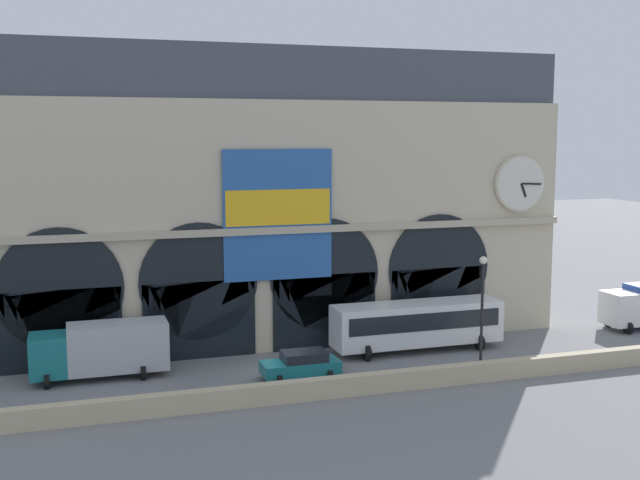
# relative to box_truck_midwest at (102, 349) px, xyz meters

# --- Properties ---
(ground_plane) EXTENTS (200.00, 200.00, 0.00)m
(ground_plane) POSITION_rel_box_truck_midwest_xyz_m (9.93, -2.72, -1.70)
(ground_plane) COLOR slate
(quay_parapet_wall) EXTENTS (90.00, 0.70, 1.07)m
(quay_parapet_wall) POSITION_rel_box_truck_midwest_xyz_m (9.93, -7.07, -1.17)
(quay_parapet_wall) COLOR #BCAD8C
(quay_parapet_wall) RESTS_ON ground
(station_building) EXTENTS (41.78, 6.08, 19.13)m
(station_building) POSITION_rel_box_truck_midwest_xyz_m (9.95, 5.11, 7.63)
(station_building) COLOR beige
(station_building) RESTS_ON ground
(box_truck_midwest) EXTENTS (7.50, 2.91, 3.12)m
(box_truck_midwest) POSITION_rel_box_truck_midwest_xyz_m (0.00, 0.00, 0.00)
(box_truck_midwest) COLOR #19727A
(box_truck_midwest) RESTS_ON ground
(car_center) EXTENTS (4.40, 2.22, 1.55)m
(car_center) POSITION_rel_box_truck_midwest_xyz_m (10.67, -3.50, -0.90)
(car_center) COLOR #19727A
(car_center) RESTS_ON ground
(bus_mideast) EXTENTS (11.00, 3.25, 3.10)m
(bus_mideast) POSITION_rel_box_truck_midwest_xyz_m (19.29, -0.29, 0.08)
(bus_mideast) COLOR white
(bus_mideast) RESTS_ON ground
(street_lamp_quayside) EXTENTS (0.44, 0.44, 6.90)m
(street_lamp_quayside) POSITION_rel_box_truck_midwest_xyz_m (20.45, -6.27, 2.71)
(street_lamp_quayside) COLOR black
(street_lamp_quayside) RESTS_ON ground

